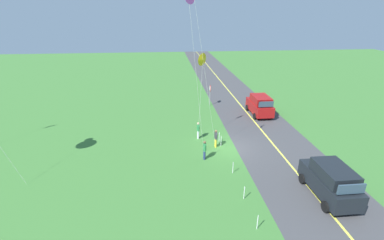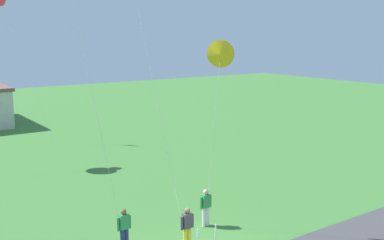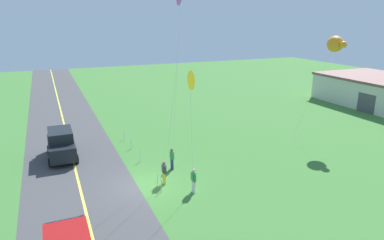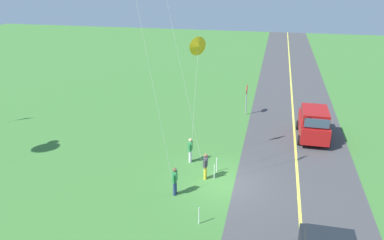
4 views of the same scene
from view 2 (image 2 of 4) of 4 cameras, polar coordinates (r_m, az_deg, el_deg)
person_adult_near at (r=18.16m, az=-0.58°, el=-12.71°), size 0.58×0.22×1.60m
person_adult_companion at (r=20.14m, az=1.66°, el=-10.34°), size 0.58×0.22×1.60m
person_child_watcher at (r=18.24m, az=-8.18°, el=-12.70°), size 0.58×0.22×1.60m
kite_blue_mid at (r=18.80m, az=3.43°, el=7.86°), size 0.97×0.98×7.74m
fence_post_4 at (r=18.47m, az=2.85°, el=-13.71°), size 0.05×0.05×0.90m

